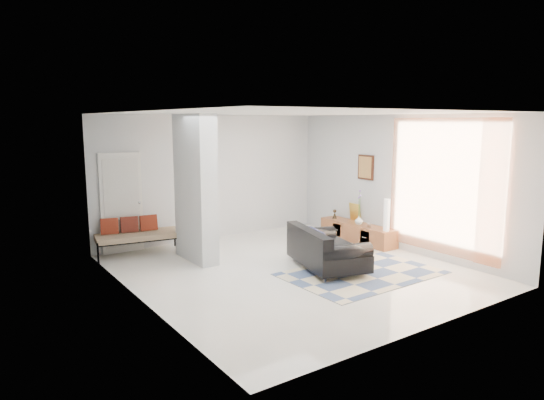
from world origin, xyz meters
TOP-DOWN VIEW (x-y plane):
  - floor at (0.00, 0.00)m, footprint 6.00×6.00m
  - ceiling at (0.00, 0.00)m, footprint 6.00×6.00m
  - wall_back at (0.00, 3.00)m, footprint 6.00×0.00m
  - wall_front at (0.00, -3.00)m, footprint 6.00×0.00m
  - wall_left at (-2.75, 0.00)m, footprint 0.00×6.00m
  - wall_right at (2.75, 0.00)m, footprint 0.00×6.00m
  - partition_column at (-1.10, 1.60)m, footprint 0.35×1.20m
  - hallway_door at (-2.10, 2.96)m, footprint 0.85×0.06m
  - curtain at (2.67, -1.15)m, footprint 0.00×2.55m
  - wall_art at (2.72, 0.90)m, footprint 0.04×0.45m
  - media_console at (2.52, 0.90)m, footprint 0.45×2.00m
  - loveseat at (0.54, -0.27)m, footprint 1.34×1.83m
  - daybed at (-1.92, 2.63)m, footprint 1.76×0.95m
  - area_rug at (0.91, -0.86)m, footprint 2.72×1.84m
  - cylinder_lamp at (2.50, 0.04)m, footprint 0.12×0.12m
  - bronze_figurine at (2.47, 1.61)m, footprint 0.12×0.12m
  - vase at (2.47, 0.81)m, footprint 0.19×0.19m

SIDE VIEW (x-z plane):
  - floor at x=0.00m, z-range 0.00..0.00m
  - area_rug at x=0.91m, z-range 0.00..0.01m
  - media_console at x=2.52m, z-range -0.20..0.60m
  - loveseat at x=0.54m, z-range -0.03..0.73m
  - daybed at x=-1.92m, z-range 0.04..0.80m
  - vase at x=2.47m, z-range 0.40..0.59m
  - bronze_figurine at x=2.47m, z-range 0.40..0.61m
  - cylinder_lamp at x=2.50m, z-range 0.40..1.07m
  - hallway_door at x=-2.10m, z-range 0.00..2.04m
  - partition_column at x=-1.10m, z-range 0.00..2.80m
  - wall_back at x=0.00m, z-range -1.60..4.40m
  - wall_front at x=0.00m, z-range -1.60..4.40m
  - wall_left at x=-2.75m, z-range -1.60..4.40m
  - wall_right at x=2.75m, z-range -1.60..4.40m
  - curtain at x=2.67m, z-range 0.17..2.72m
  - wall_art at x=2.72m, z-range 1.38..1.92m
  - ceiling at x=0.00m, z-range 2.80..2.80m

